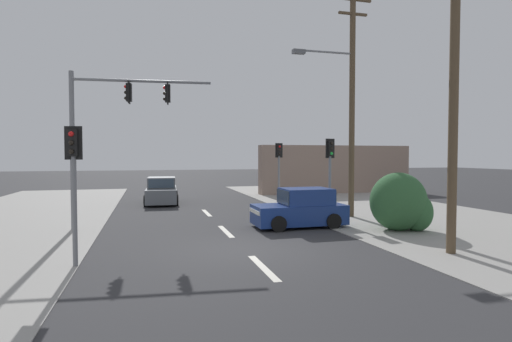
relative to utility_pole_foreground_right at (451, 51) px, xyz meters
The scene contains 15 objects.
ground_plane 8.21m from the utility_pole_foreground_right, 159.65° to the left, with size 140.00×140.00×0.00m, color #303033.
lane_dash_near 7.95m from the utility_pole_foreground_right, behind, with size 0.20×2.40×0.01m, color silver.
lane_dash_mid 9.41m from the utility_pole_foreground_right, 137.44° to the left, with size 0.20×2.40×0.01m, color silver.
lane_dash_far 12.80m from the utility_pole_foreground_right, 118.65° to the left, with size 0.20×2.40×0.01m, color silver.
kerb_right_verge 7.86m from the utility_pole_foreground_right, 48.90° to the left, with size 10.00×44.00×0.02m, color gray.
utility_pole_foreground_right is the anchor object (origin of this frame).
utility_pole_midground_right 7.05m from the utility_pole_foreground_right, 84.74° to the left, with size 3.78×0.30×10.35m.
traffic_signal_mast 11.92m from the utility_pole_foreground_right, 145.35° to the left, with size 5.27×0.66×6.00m.
pedestal_signal_right_kerb 7.18m from the utility_pole_foreground_right, 95.73° to the left, with size 0.44×0.30×3.56m.
pedestal_signal_left_kerb 10.69m from the utility_pole_foreground_right, behind, with size 0.43×0.31×3.56m.
pedestal_signal_far_median 13.07m from the utility_pole_foreground_right, 93.94° to the left, with size 0.44×0.29×3.56m.
roadside_bush 5.94m from the utility_pole_foreground_right, 75.02° to the left, with size 2.25×1.93×2.19m.
shopfront_wall_far 19.27m from the utility_pole_foreground_right, 72.99° to the left, with size 12.00×1.00×3.60m, color gray.
sedan_oncoming_near 17.23m from the utility_pole_foreground_right, 117.04° to the left, with size 2.06×4.32×1.56m.
hatchback_crossing_left 7.66m from the utility_pole_foreground_right, 114.90° to the left, with size 3.64×1.79×1.53m.
Camera 1 is at (-2.78, -11.54, 2.81)m, focal length 28.00 mm.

